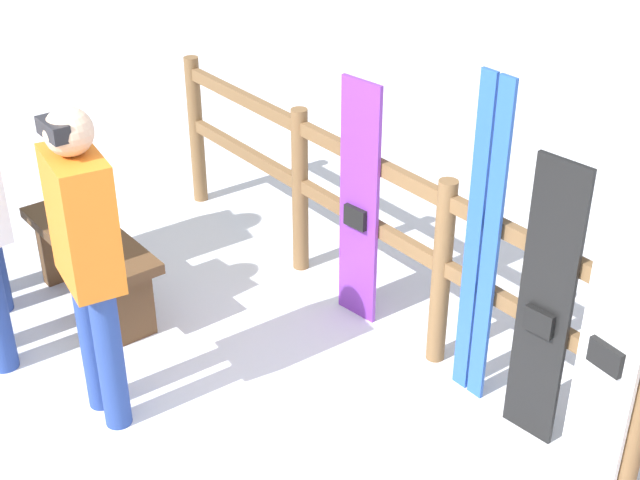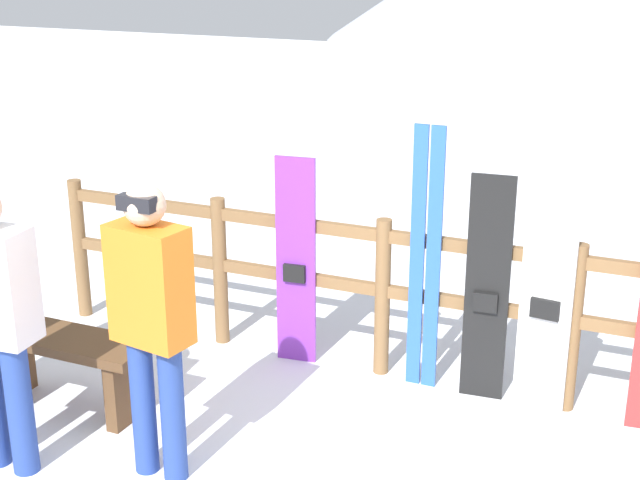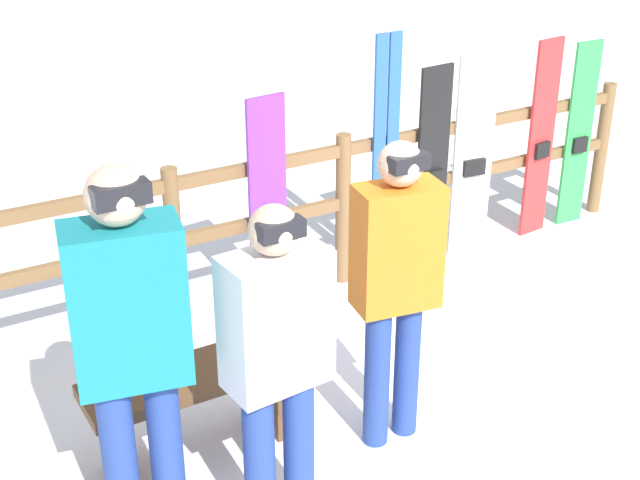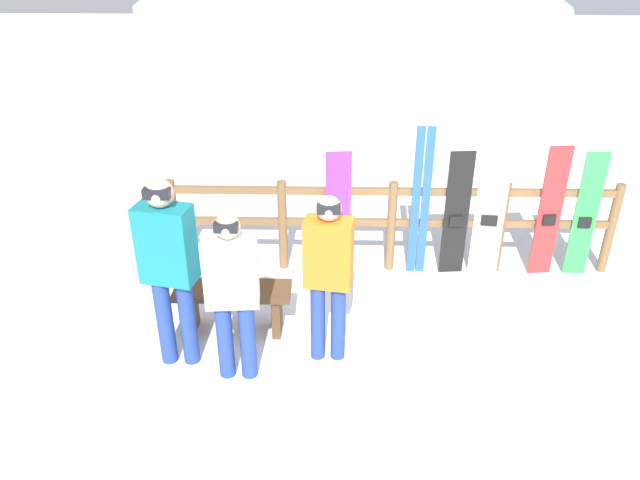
{
  "view_description": "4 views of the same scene",
  "coord_description": "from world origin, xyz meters",
  "px_view_note": "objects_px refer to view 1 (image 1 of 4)",
  "views": [
    {
      "loc": [
        2.66,
        -1.19,
        2.95
      ],
      "look_at": [
        -0.12,
        1.0,
        0.93
      ],
      "focal_mm": 50.0,
      "sensor_mm": 36.0,
      "label": 1
    },
    {
      "loc": [
        1.76,
        -3.34,
        2.73
      ],
      "look_at": [
        -0.12,
        0.97,
        1.14
      ],
      "focal_mm": 50.0,
      "sensor_mm": 36.0,
      "label": 2
    },
    {
      "loc": [
        -2.88,
        -2.95,
        2.93
      ],
      "look_at": [
        -0.62,
        0.94,
        0.77
      ],
      "focal_mm": 50.0,
      "sensor_mm": 36.0,
      "label": 3
    },
    {
      "loc": [
        -0.65,
        -4.43,
        3.68
      ],
      "look_at": [
        -0.77,
        0.79,
        0.85
      ],
      "focal_mm": 35.0,
      "sensor_mm": 36.0,
      "label": 4
    }
  ],
  "objects_px": {
    "snowboard_black_stripe": "(544,307)",
    "snowboard_white": "(612,341)",
    "person_orange": "(86,249)",
    "ski_pair_blue": "(482,246)",
    "bench": "(91,256)",
    "snowboard_purple": "(359,205)"
  },
  "relations": [
    {
      "from": "snowboard_black_stripe",
      "to": "snowboard_white",
      "type": "height_order",
      "value": "snowboard_white"
    },
    {
      "from": "person_orange",
      "to": "snowboard_white",
      "type": "bearing_deg",
      "value": 41.61
    },
    {
      "from": "ski_pair_blue",
      "to": "snowboard_white",
      "type": "distance_m",
      "value": 0.76
    },
    {
      "from": "bench",
      "to": "person_orange",
      "type": "distance_m",
      "value": 1.15
    },
    {
      "from": "bench",
      "to": "ski_pair_blue",
      "type": "distance_m",
      "value": 2.26
    },
    {
      "from": "ski_pair_blue",
      "to": "snowboard_black_stripe",
      "type": "xyz_separation_m",
      "value": [
        0.4,
        -0.0,
        -0.13
      ]
    },
    {
      "from": "ski_pair_blue",
      "to": "snowboard_black_stripe",
      "type": "height_order",
      "value": "ski_pair_blue"
    },
    {
      "from": "ski_pair_blue",
      "to": "snowboard_black_stripe",
      "type": "relative_size",
      "value": 1.18
    },
    {
      "from": "snowboard_black_stripe",
      "to": "snowboard_white",
      "type": "relative_size",
      "value": 0.98
    },
    {
      "from": "snowboard_purple",
      "to": "ski_pair_blue",
      "type": "relative_size",
      "value": 0.84
    },
    {
      "from": "bench",
      "to": "ski_pair_blue",
      "type": "bearing_deg",
      "value": 31.63
    },
    {
      "from": "person_orange",
      "to": "ski_pair_blue",
      "type": "xyz_separation_m",
      "value": [
        0.97,
        1.53,
        -0.09
      ]
    },
    {
      "from": "snowboard_purple",
      "to": "ski_pair_blue",
      "type": "bearing_deg",
      "value": 0.23
    },
    {
      "from": "snowboard_black_stripe",
      "to": "bench",
      "type": "bearing_deg",
      "value": -153.1
    },
    {
      "from": "snowboard_purple",
      "to": "snowboard_black_stripe",
      "type": "bearing_deg",
      "value": 0.0
    },
    {
      "from": "person_orange",
      "to": "snowboard_white",
      "type": "xyz_separation_m",
      "value": [
        1.72,
        1.53,
        -0.21
      ]
    },
    {
      "from": "person_orange",
      "to": "ski_pair_blue",
      "type": "distance_m",
      "value": 1.82
    },
    {
      "from": "bench",
      "to": "ski_pair_blue",
      "type": "height_order",
      "value": "ski_pair_blue"
    },
    {
      "from": "snowboard_white",
      "to": "snowboard_purple",
      "type": "bearing_deg",
      "value": -180.0
    },
    {
      "from": "snowboard_purple",
      "to": "snowboard_white",
      "type": "distance_m",
      "value": 1.63
    },
    {
      "from": "snowboard_purple",
      "to": "ski_pair_blue",
      "type": "distance_m",
      "value": 0.89
    },
    {
      "from": "bench",
      "to": "snowboard_white",
      "type": "distance_m",
      "value": 2.9
    }
  ]
}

